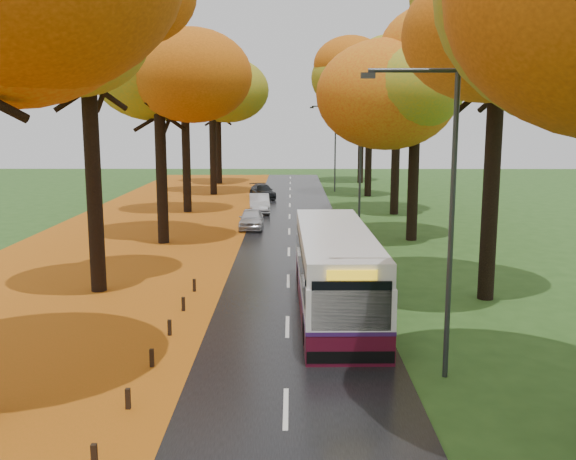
{
  "coord_description": "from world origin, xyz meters",
  "views": [
    {
      "loc": [
        0.13,
        -8.09,
        6.73
      ],
      "look_at": [
        0.0,
        15.73,
        2.6
      ],
      "focal_mm": 40.0,
      "sensor_mm": 36.0,
      "label": 1
    }
  ],
  "objects_px": {
    "streetlamp_near": "(442,200)",
    "car_silver": "(259,203)",
    "streetlamp_far": "(333,141)",
    "car_dark": "(262,191)",
    "bus": "(335,269)",
    "car_white": "(251,219)",
    "streetlamp_mid": "(356,154)"
  },
  "relations": [
    {
      "from": "streetlamp_near",
      "to": "bus",
      "type": "distance_m",
      "value": 7.11
    },
    {
      "from": "car_silver",
      "to": "streetlamp_mid",
      "type": "bearing_deg",
      "value": -57.27
    },
    {
      "from": "streetlamp_near",
      "to": "car_white",
      "type": "distance_m",
      "value": 24.24
    },
    {
      "from": "streetlamp_near",
      "to": "streetlamp_mid",
      "type": "xyz_separation_m",
      "value": [
        0.0,
        22.0,
        0.0
      ]
    },
    {
      "from": "bus",
      "to": "car_dark",
      "type": "distance_m",
      "value": 32.76
    },
    {
      "from": "car_dark",
      "to": "car_silver",
      "type": "bearing_deg",
      "value": -104.64
    },
    {
      "from": "streetlamp_far",
      "to": "car_dark",
      "type": "distance_m",
      "value": 9.34
    },
    {
      "from": "streetlamp_mid",
      "to": "car_dark",
      "type": "distance_m",
      "value": 18.06
    },
    {
      "from": "streetlamp_near",
      "to": "streetlamp_mid",
      "type": "bearing_deg",
      "value": 90.0
    },
    {
      "from": "car_silver",
      "to": "car_dark",
      "type": "height_order",
      "value": "car_silver"
    },
    {
      "from": "streetlamp_near",
      "to": "car_silver",
      "type": "relative_size",
      "value": 1.98
    },
    {
      "from": "streetlamp_far",
      "to": "car_silver",
      "type": "distance_m",
      "value": 15.79
    },
    {
      "from": "car_silver",
      "to": "streetlamp_far",
      "type": "bearing_deg",
      "value": 61.51
    },
    {
      "from": "bus",
      "to": "car_silver",
      "type": "height_order",
      "value": "bus"
    },
    {
      "from": "streetlamp_mid",
      "to": "bus",
      "type": "bearing_deg",
      "value": -98.1
    },
    {
      "from": "car_silver",
      "to": "car_dark",
      "type": "bearing_deg",
      "value": 86.25
    },
    {
      "from": "car_silver",
      "to": "car_white",
      "type": "bearing_deg",
      "value": -95.94
    },
    {
      "from": "streetlamp_far",
      "to": "car_dark",
      "type": "height_order",
      "value": "streetlamp_far"
    },
    {
      "from": "car_white",
      "to": "streetlamp_mid",
      "type": "bearing_deg",
      "value": -10.2
    },
    {
      "from": "streetlamp_near",
      "to": "bus",
      "type": "height_order",
      "value": "streetlamp_near"
    },
    {
      "from": "bus",
      "to": "car_dark",
      "type": "bearing_deg",
      "value": 96.09
    },
    {
      "from": "bus",
      "to": "car_dark",
      "type": "height_order",
      "value": "bus"
    },
    {
      "from": "streetlamp_far",
      "to": "car_white",
      "type": "distance_m",
      "value": 22.25
    },
    {
      "from": "streetlamp_mid",
      "to": "bus",
      "type": "distance_m",
      "value": 16.54
    },
    {
      "from": "streetlamp_far",
      "to": "streetlamp_near",
      "type": "bearing_deg",
      "value": -90.0
    },
    {
      "from": "streetlamp_mid",
      "to": "car_dark",
      "type": "xyz_separation_m",
      "value": [
        -6.3,
        16.43,
        -4.08
      ]
    },
    {
      "from": "streetlamp_near",
      "to": "car_dark",
      "type": "distance_m",
      "value": 39.16
    },
    {
      "from": "car_white",
      "to": "car_dark",
      "type": "height_order",
      "value": "car_white"
    },
    {
      "from": "streetlamp_far",
      "to": "car_silver",
      "type": "height_order",
      "value": "streetlamp_far"
    },
    {
      "from": "streetlamp_near",
      "to": "streetlamp_mid",
      "type": "distance_m",
      "value": 22.0
    },
    {
      "from": "streetlamp_mid",
      "to": "car_white",
      "type": "distance_m",
      "value": 7.56
    },
    {
      "from": "car_white",
      "to": "streetlamp_far",
      "type": "bearing_deg",
      "value": 72.56
    }
  ]
}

